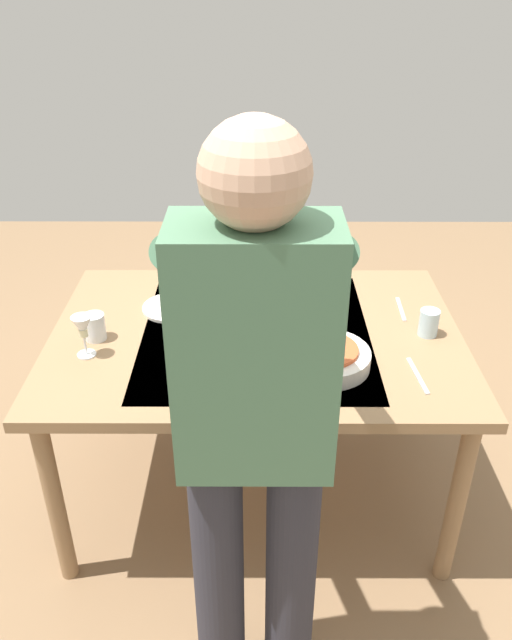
{
  "coord_description": "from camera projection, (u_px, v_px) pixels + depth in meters",
  "views": [
    {
      "loc": [
        -0.01,
        1.94,
        1.93
      ],
      "look_at": [
        0.0,
        0.0,
        0.8
      ],
      "focal_mm": 35.34,
      "sensor_mm": 36.0,
      "label": 1
    }
  ],
  "objects": [
    {
      "name": "water_cup_near_right",
      "position": [
        429.0,
        323.0,
        2.24
      ],
      "size": [
        0.07,
        0.07,
        0.1
      ],
      "primitive_type": "cylinder",
      "color": "silver",
      "rests_on": "dining_table"
    },
    {
      "name": "serving_bowl_pasta",
      "position": [
        325.0,
        357.0,
        2.08
      ],
      "size": [
        0.3,
        0.3,
        0.07
      ],
      "color": "silver",
      "rests_on": "dining_table"
    },
    {
      "name": "dinner_plate_near",
      "position": [
        172.0,
        307.0,
        2.42
      ],
      "size": [
        0.23,
        0.23,
        0.01
      ],
      "primitive_type": "cylinder",
      "color": "silver",
      "rests_on": "dining_table"
    },
    {
      "name": "wine_glass_left",
      "position": [
        83.0,
        329.0,
        2.09
      ],
      "size": [
        0.07,
        0.07,
        0.15
      ],
      "color": "white",
      "rests_on": "dining_table"
    },
    {
      "name": "person_server",
      "position": [
        255.0,
        425.0,
        1.5
      ],
      "size": [
        0.42,
        0.61,
        1.69
      ],
      "color": "#2D2D38",
      "rests_on": "ground_plane"
    },
    {
      "name": "dining_table",
      "position": [
        256.0,
        349.0,
        2.31
      ],
      "size": [
        1.48,
        1.03,
        0.75
      ],
      "color": "#93704C",
      "rests_on": "ground_plane"
    },
    {
      "name": "side_bowl_salad",
      "position": [
        278.0,
        297.0,
        2.43
      ],
      "size": [
        0.18,
        0.18,
        0.07
      ],
      "color": "silver",
      "rests_on": "dining_table"
    },
    {
      "name": "ground_plane",
      "position": [
        256.0,
        484.0,
        2.65
      ],
      "size": [
        6.0,
        6.0,
        0.0
      ],
      "primitive_type": "plane",
      "color": "#846647"
    },
    {
      "name": "table_knife",
      "position": [
        418.0,
        375.0,
        2.04
      ],
      "size": [
        0.03,
        0.2,
        0.0
      ],
      "primitive_type": "cube",
      "rotation": [
        0.0,
        0.0,
        0.1
      ],
      "color": "silver",
      "rests_on": "dining_table"
    },
    {
      "name": "chair_near",
      "position": [
        259.0,
        277.0,
        3.16
      ],
      "size": [
        0.4,
        0.4,
        0.91
      ],
      "color": "brown",
      "rests_on": "ground_plane"
    },
    {
      "name": "wine_bottle",
      "position": [
        225.0,
        303.0,
        2.23
      ],
      "size": [
        0.07,
        0.07,
        0.3
      ],
      "color": "black",
      "rests_on": "dining_table"
    },
    {
      "name": "water_cup_near_left",
      "position": [
        95.0,
        327.0,
        2.21
      ],
      "size": [
        0.08,
        0.08,
        0.1
      ],
      "primitive_type": "cylinder",
      "color": "silver",
      "rests_on": "dining_table"
    },
    {
      "name": "table_fork",
      "position": [
        401.0,
        309.0,
        2.42
      ],
      "size": [
        0.02,
        0.18,
        0.0
      ],
      "primitive_type": "cube",
      "rotation": [
        0.0,
        0.0,
        -0.04
      ],
      "color": "silver",
      "rests_on": "dining_table"
    }
  ]
}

